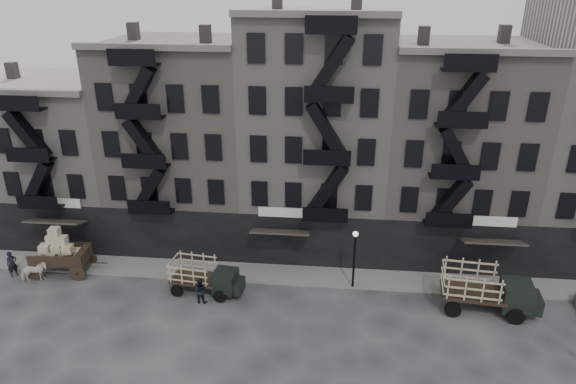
# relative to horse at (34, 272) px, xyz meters

# --- Properties ---
(ground) EXTENTS (140.00, 140.00, 0.00)m
(ground) POSITION_rel_horse_xyz_m (18.50, -1.26, -0.75)
(ground) COLOR #38383A
(ground) RESTS_ON ground
(sidewalk) EXTENTS (55.00, 2.50, 0.15)m
(sidewalk) POSITION_rel_horse_xyz_m (18.50, 2.49, -0.67)
(sidewalk) COLOR slate
(sidewalk) RESTS_ON ground
(building_west) EXTENTS (10.00, 11.35, 13.20)m
(building_west) POSITION_rel_horse_xyz_m (-1.50, 8.56, 5.26)
(building_west) COLOR gray
(building_west) RESTS_ON ground
(building_midwest) EXTENTS (10.00, 11.35, 16.20)m
(building_midwest) POSITION_rel_horse_xyz_m (8.50, 8.56, 6.75)
(building_midwest) COLOR gray
(building_midwest) RESTS_ON ground
(building_center) EXTENTS (10.00, 11.35, 18.20)m
(building_center) POSITION_rel_horse_xyz_m (18.50, 8.56, 7.75)
(building_center) COLOR gray
(building_center) RESTS_ON ground
(building_mideast) EXTENTS (10.00, 11.35, 16.20)m
(building_mideast) POSITION_rel_horse_xyz_m (28.50, 8.56, 6.75)
(building_mideast) COLOR gray
(building_mideast) RESTS_ON ground
(lamp_post) EXTENTS (0.36, 0.36, 4.28)m
(lamp_post) POSITION_rel_horse_xyz_m (21.50, 1.34, 2.04)
(lamp_post) COLOR black
(lamp_post) RESTS_ON ground
(horse) EXTENTS (1.95, 1.46, 1.50)m
(horse) POSITION_rel_horse_xyz_m (0.00, 0.00, 0.00)
(horse) COLOR silver
(horse) RESTS_ON ground
(wagon) EXTENTS (4.17, 2.47, 3.39)m
(wagon) POSITION_rel_horse_xyz_m (1.19, 1.34, 1.19)
(wagon) COLOR black
(wagon) RESTS_ON ground
(stake_truck_west) EXTENTS (4.88, 2.42, 2.36)m
(stake_truck_west) POSITION_rel_horse_xyz_m (11.85, -0.01, 0.60)
(stake_truck_west) COLOR black
(stake_truck_west) RESTS_ON ground
(stake_truck_east) EXTENTS (6.01, 2.89, 2.93)m
(stake_truck_east) POSITION_rel_horse_xyz_m (29.66, -0.23, 0.92)
(stake_truck_east) COLOR black
(stake_truck_east) RESTS_ON ground
(pedestrian_west) EXTENTS (0.78, 0.82, 1.89)m
(pedestrian_west) POSITION_rel_horse_xyz_m (-1.85, 0.54, 0.20)
(pedestrian_west) COLOR black
(pedestrian_west) RESTS_ON ground
(pedestrian_mid) EXTENTS (0.87, 0.70, 1.72)m
(pedestrian_mid) POSITION_rel_horse_xyz_m (11.80, -1.17, 0.11)
(pedestrian_mid) COLOR black
(pedestrian_mid) RESTS_ON ground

